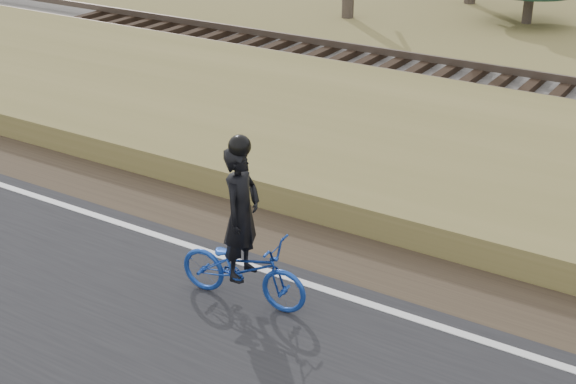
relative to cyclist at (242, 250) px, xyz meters
The scene contains 1 object.
cyclist is the anchor object (origin of this frame).
Camera 1 is at (-0.78, -7.23, 5.33)m, focal length 50.00 mm.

